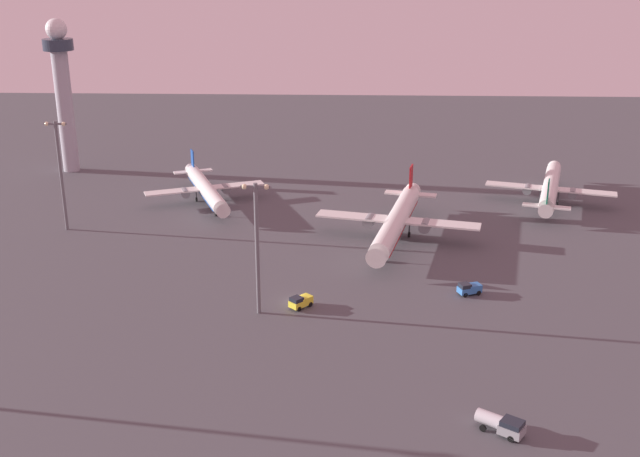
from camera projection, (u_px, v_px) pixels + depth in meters
The scene contains 10 objects.
ground_plane at pixel (296, 302), 136.10m from camera, with size 416.00×416.00×0.00m, color #4C4C51.
control_tower at pixel (62, 85), 209.61m from camera, with size 8.00×8.00×41.44m.
airplane_far_stand at pixel (397, 220), 163.98m from camera, with size 34.99×44.65×11.56m.
airplane_mid_apron at pixel (205, 188), 188.52m from camera, with size 28.34×35.93×9.64m.
airplane_terminal_side at pixel (550, 188), 188.23m from camera, with size 30.54×38.87×10.17m.
baggage_tractor at pixel (469, 288), 138.57m from camera, with size 4.57×3.35×2.25m.
maintenance_van at pixel (301, 301), 133.42m from camera, with size 4.28×4.35×2.25m.
fuel_truck at pixel (502, 424), 98.60m from camera, with size 6.38×5.29×2.35m.
apron_light_central at pixel (257, 240), 127.44m from camera, with size 4.80×0.90×22.98m.
apron_light_east at pixel (60, 168), 166.72m from camera, with size 4.80×0.90×24.28m.
Camera 1 is at (8.95, -123.53, 58.04)m, focal length 43.54 mm.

